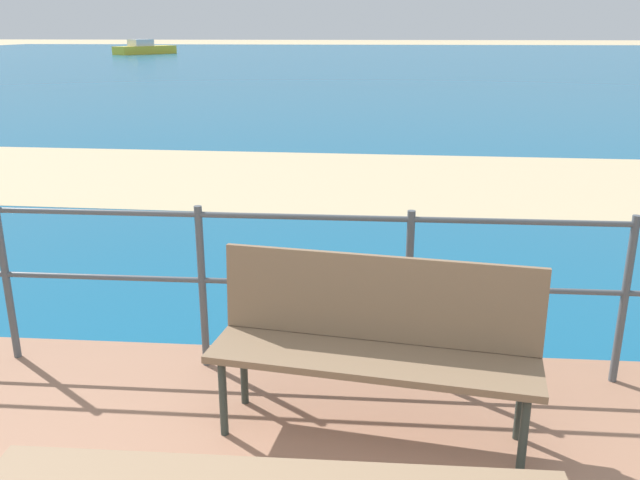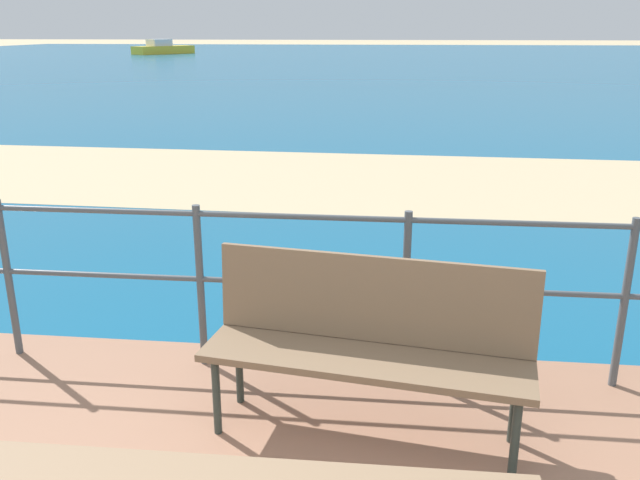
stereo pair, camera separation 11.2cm
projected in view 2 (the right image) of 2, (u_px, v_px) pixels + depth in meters
sea_water at (388, 63)px, 39.59m from camera, size 90.00×90.00×0.01m
beach_strip at (356, 179)px, 9.09m from camera, size 54.08×5.28×0.01m
park_bench at (369, 333)px, 3.19m from camera, size 1.61×0.64×0.88m
railing_fence at (301, 270)px, 3.75m from camera, size 5.94×0.04×0.98m
boat_near at (164, 49)px, 52.78m from camera, size 4.04×5.33×1.14m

